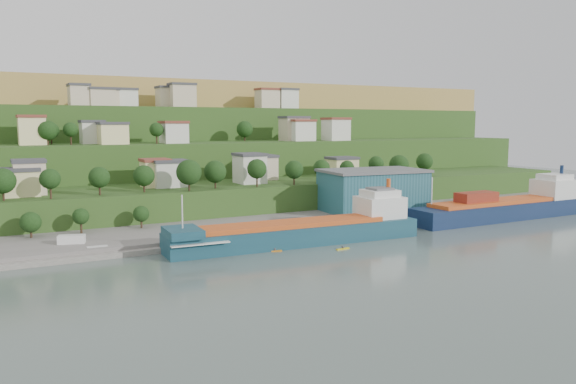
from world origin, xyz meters
TOP-DOWN VIEW (x-y plane):
  - ground at (0.00, 0.00)m, footprint 500.00×500.00m
  - quay at (20.00, 28.00)m, footprint 220.00×26.00m
  - pebble_beach at (-55.00, 22.00)m, footprint 40.00×18.00m
  - hillside at (-0.01, 168.72)m, footprint 360.00×211.17m
  - cargo_ship_near at (-2.53, 7.56)m, footprint 64.00×13.08m
  - cargo_ship_far at (69.74, 9.50)m, footprint 64.50×10.90m
  - warehouse at (34.88, 30.68)m, footprint 32.71×21.93m
  - caravan at (-53.42, 23.90)m, footprint 6.24×3.98m
  - dinghy at (-48.91, 17.86)m, footprint 4.42×1.83m
  - kayak_orange at (-12.86, 3.04)m, footprint 3.34×1.53m
  - kayak_yellow at (1.92, -2.43)m, footprint 3.55×0.94m

SIDE VIEW (x-z plane):
  - ground at x=0.00m, z-range 0.00..0.00m
  - quay at x=20.00m, z-range -2.00..2.00m
  - pebble_beach at x=-55.00m, z-range -1.20..1.20m
  - hillside at x=-0.01m, z-range -47.92..48.08m
  - kayak_orange at x=-12.86m, z-range -0.17..0.66m
  - kayak_yellow at x=1.92m, z-range -0.18..0.70m
  - dinghy at x=-48.91m, z-range 1.20..2.07m
  - caravan at x=-53.42m, z-range 1.20..3.90m
  - cargo_ship_near at x=-2.53m, z-range -5.56..10.78m
  - cargo_ship_far at x=69.74m, z-range -5.99..11.52m
  - warehouse at x=34.88m, z-range 2.03..14.83m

